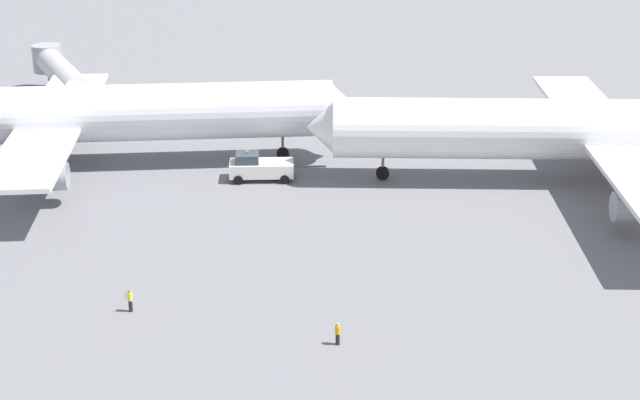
{
  "coord_description": "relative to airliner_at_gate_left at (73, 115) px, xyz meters",
  "views": [
    {
      "loc": [
        -5.83,
        -44.59,
        31.77
      ],
      "look_at": [
        6.75,
        26.18,
        4.0
      ],
      "focal_mm": 53.44,
      "sensor_mm": 36.0,
      "label": 1
    }
  ],
  "objects": [
    {
      "name": "airliner_at_gate_left",
      "position": [
        0.0,
        0.0,
        0.0
      ],
      "size": [
        57.0,
        40.18,
        17.26
      ],
      "color": "silver",
      "rests_on": "ground"
    },
    {
      "name": "airliner_being_pushed",
      "position": [
        49.15,
        -13.58,
        -0.18
      ],
      "size": [
        53.83,
        48.34,
        16.98
      ],
      "color": "white",
      "rests_on": "ground"
    },
    {
      "name": "pushback_tug",
      "position": [
        17.86,
        -7.4,
        -4.09
      ],
      "size": [
        9.55,
        3.87,
        2.99
      ],
      "color": "white",
      "rests_on": "ground"
    },
    {
      "name": "ground_crew_marshaller_foreground",
      "position": [
        19.16,
        -40.5,
        -4.53
      ],
      "size": [
        0.36,
        0.36,
        1.61
      ],
      "color": "black",
      "rests_on": "ground"
    },
    {
      "name": "ground_crew_wing_walker_right",
      "position": [
        5.58,
        -33.32,
        -4.47
      ],
      "size": [
        0.49,
        0.36,
        1.71
      ],
      "color": "black",
      "rests_on": "ground"
    },
    {
      "name": "jet_bridge",
      "position": [
        -3.5,
        25.72,
        -1.26
      ],
      "size": [
        8.42,
        20.13,
        5.88
      ],
      "color": "#B7B7BC",
      "rests_on": "ground"
    }
  ]
}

